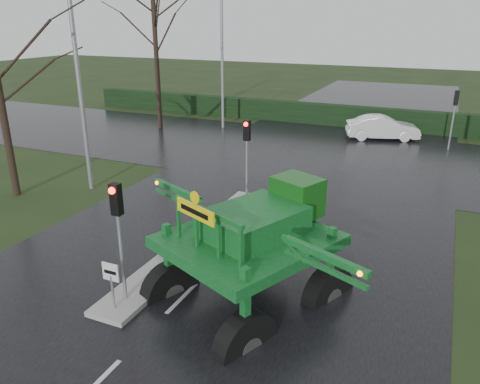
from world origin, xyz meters
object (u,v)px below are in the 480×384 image
at_px(traffic_signal_mid, 247,142).
at_px(crop_sprayer, 173,223).
at_px(keep_left_sign, 111,278).
at_px(street_light_left_near, 82,55).
at_px(street_light_left_far, 226,40).
at_px(white_sedan, 381,139).
at_px(traffic_signal_near, 118,218).
at_px(traffic_signal_far, 455,107).

bearing_deg(traffic_signal_mid, crop_sprayer, -83.09).
distance_m(keep_left_sign, street_light_left_near, 11.32).
xyz_separation_m(street_light_left_near, street_light_left_far, (0.00, 14.00, 0.00)).
bearing_deg(street_light_left_far, street_light_left_near, -90.00).
bearing_deg(white_sedan, traffic_signal_mid, 146.91).
bearing_deg(traffic_signal_near, street_light_left_far, 108.17).
relative_size(keep_left_sign, street_light_left_far, 0.14).
bearing_deg(traffic_signal_far, traffic_signal_near, 69.64).
relative_size(traffic_signal_near, crop_sprayer, 0.48).
bearing_deg(white_sedan, traffic_signal_far, -122.38).
distance_m(traffic_signal_near, white_sedan, 22.55).
relative_size(traffic_signal_near, white_sedan, 0.77).
distance_m(traffic_signal_mid, traffic_signal_far, 14.75).
bearing_deg(traffic_signal_mid, traffic_signal_near, -90.00).
bearing_deg(street_light_left_far, crop_sprayer, -68.56).
bearing_deg(street_light_left_far, traffic_signal_near, -71.83).
height_order(traffic_signal_near, traffic_signal_mid, same).
bearing_deg(white_sedan, keep_left_sign, 152.91).
bearing_deg(keep_left_sign, white_sedan, 80.57).
xyz_separation_m(street_light_left_far, crop_sprayer, (7.78, -19.81, -3.88)).
bearing_deg(keep_left_sign, crop_sprayer, 62.39).
xyz_separation_m(keep_left_sign, crop_sprayer, (0.88, 1.69, 1.06)).
height_order(traffic_signal_far, white_sedan, traffic_signal_far).
bearing_deg(traffic_signal_far, white_sedan, -14.72).
distance_m(keep_left_sign, street_light_left_far, 23.11).
bearing_deg(white_sedan, crop_sprayer, 154.53).
relative_size(traffic_signal_mid, crop_sprayer, 0.48).
height_order(keep_left_sign, traffic_signal_mid, traffic_signal_mid).
relative_size(traffic_signal_mid, street_light_left_near, 0.35).
bearing_deg(traffic_signal_mid, street_light_left_near, -167.79).
bearing_deg(traffic_signal_far, keep_left_sign, 70.07).
xyz_separation_m(traffic_signal_mid, traffic_signal_far, (7.80, 12.52, 0.00)).
bearing_deg(traffic_signal_far, street_light_left_near, 43.63).
distance_m(street_light_left_far, crop_sprayer, 21.63).
xyz_separation_m(traffic_signal_near, traffic_signal_mid, (0.00, 8.50, 0.00)).
xyz_separation_m(keep_left_sign, white_sedan, (3.75, 22.57, -1.06)).
height_order(keep_left_sign, street_light_left_far, street_light_left_far).
bearing_deg(street_light_left_far, white_sedan, 5.75).
bearing_deg(street_light_left_near, white_sedan, 54.77).
relative_size(traffic_signal_mid, traffic_signal_far, 1.00).
relative_size(traffic_signal_far, crop_sprayer, 0.48).
distance_m(traffic_signal_mid, street_light_left_near, 7.83).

